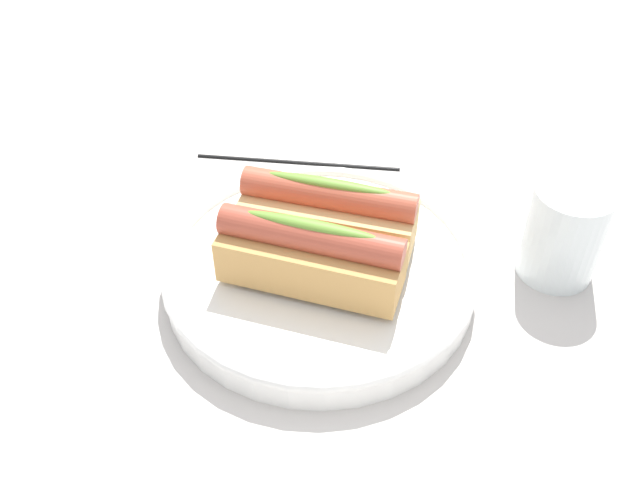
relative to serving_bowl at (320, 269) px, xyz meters
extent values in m
plane|color=beige|center=(-0.03, 0.01, -0.02)|extent=(2.40, 2.40, 0.00)
cylinder|color=white|center=(0.00, 0.00, 0.00)|extent=(0.27, 0.27, 0.03)
torus|color=white|center=(0.00, 0.00, 0.01)|extent=(0.27, 0.27, 0.01)
cube|color=#DBB270|center=(-0.01, -0.03, 0.03)|extent=(0.16, 0.09, 0.04)
cylinder|color=#BC563D|center=(-0.01, -0.03, 0.06)|extent=(0.15, 0.07, 0.03)
ellipsoid|color=olive|center=(-0.01, -0.03, 0.07)|extent=(0.11, 0.04, 0.01)
cube|color=tan|center=(0.01, 0.03, 0.03)|extent=(0.16, 0.09, 0.04)
cylinder|color=#B24C38|center=(0.01, 0.03, 0.06)|extent=(0.15, 0.07, 0.03)
ellipsoid|color=olive|center=(0.01, 0.03, 0.07)|extent=(0.11, 0.05, 0.01)
cylinder|color=white|center=(-0.21, -0.01, 0.03)|extent=(0.07, 0.07, 0.09)
cylinder|color=silver|center=(-0.21, -0.01, 0.01)|extent=(0.06, 0.06, 0.05)
cylinder|color=black|center=(0.02, -0.18, -0.01)|extent=(0.22, 0.04, 0.01)
camera|label=1|loc=(0.01, 0.44, 0.43)|focal=39.69mm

